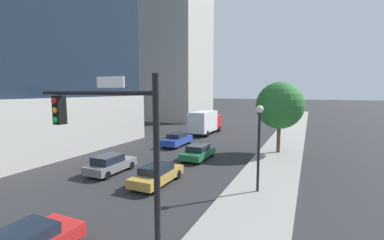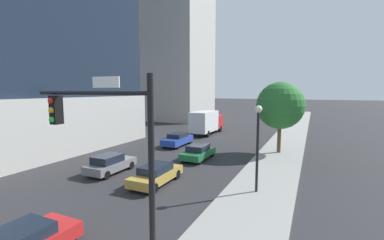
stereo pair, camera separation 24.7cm
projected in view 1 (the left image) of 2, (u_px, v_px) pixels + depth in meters
name	position (u px, v px, depth m)	size (l,w,h in m)	color
sidewalk	(276.00, 161.00, 23.35)	(4.15, 120.00, 0.15)	gray
construction_building	(171.00, 36.00, 56.67)	(15.44, 14.48, 43.16)	#B2AFA8
traffic_light_pole	(113.00, 140.00, 8.67)	(4.97, 0.48, 6.63)	black
street_lamp	(259.00, 135.00, 15.72)	(0.44, 0.44, 5.25)	black
street_tree	(280.00, 106.00, 25.82)	(4.61, 4.61, 6.98)	brown
car_gray	(110.00, 164.00, 20.04)	(1.82, 4.06, 1.43)	slate
car_gold	(157.00, 174.00, 17.68)	(1.80, 4.38, 1.32)	#AD8938
car_blue	(177.00, 139.00, 29.99)	(1.90, 4.56, 1.44)	#233D9E
car_green	(198.00, 152.00, 24.10)	(1.88, 4.24, 1.34)	#1E6638
box_truck	(205.00, 122.00, 37.88)	(2.45, 7.56, 3.35)	#B21E1E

